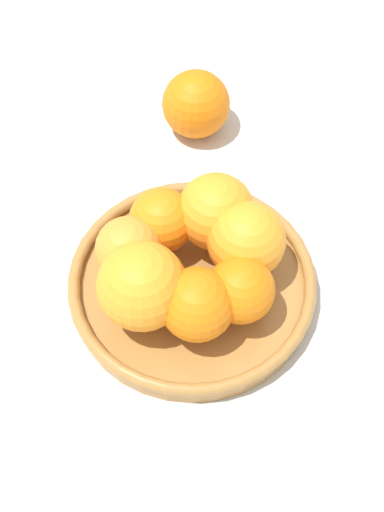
% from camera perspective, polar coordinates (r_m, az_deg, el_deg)
% --- Properties ---
extents(ground_plane, '(4.00, 4.00, 0.00)m').
position_cam_1_polar(ground_plane, '(0.72, 0.00, -2.87)').
color(ground_plane, beige).
extents(fruit_bowl, '(0.25, 0.25, 0.03)m').
position_cam_1_polar(fruit_bowl, '(0.71, 0.00, -2.25)').
color(fruit_bowl, '#A57238').
rests_on(fruit_bowl, ground_plane).
extents(orange_pile, '(0.17, 0.19, 0.08)m').
position_cam_1_polar(orange_pile, '(0.67, -0.12, -0.01)').
color(orange_pile, orange).
rests_on(orange_pile, fruit_bowl).
extents(stray_orange, '(0.08, 0.08, 0.08)m').
position_cam_1_polar(stray_orange, '(0.84, 0.32, 12.06)').
color(stray_orange, orange).
rests_on(stray_orange, ground_plane).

